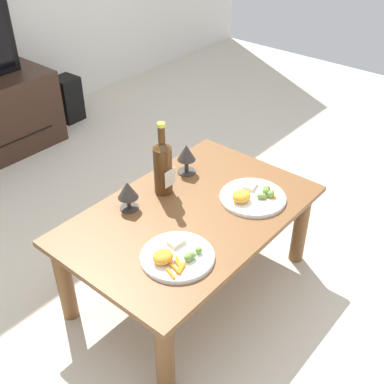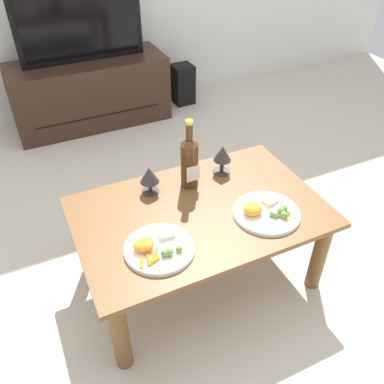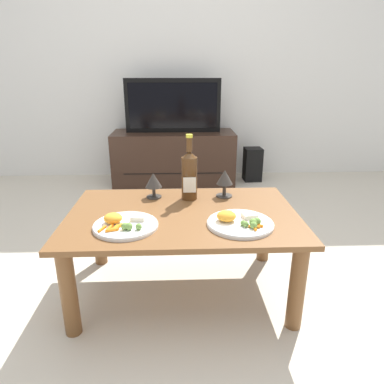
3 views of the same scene
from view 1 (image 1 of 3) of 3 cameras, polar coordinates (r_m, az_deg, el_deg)
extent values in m
plane|color=beige|center=(2.35, -0.15, -10.86)|extent=(6.40, 6.40, 0.00)
cube|color=brown|center=(2.06, -0.17, -2.65)|extent=(1.10, 0.71, 0.03)
cylinder|color=brown|center=(1.83, -3.22, -18.87)|extent=(0.07, 0.07, 0.41)
cylinder|color=brown|center=(2.40, 12.70, -4.02)|extent=(0.07, 0.07, 0.41)
cylinder|color=brown|center=(2.14, -14.83, -10.20)|extent=(0.07, 0.07, 0.41)
cylinder|color=brown|center=(2.64, 1.84, 0.97)|extent=(0.07, 0.07, 0.41)
cube|color=black|center=(3.84, -14.50, 10.62)|extent=(0.18, 0.18, 0.34)
cylinder|color=#4C2D14|center=(2.12, -3.46, 2.57)|extent=(0.08, 0.08, 0.23)
cone|color=#4C2D14|center=(2.06, -3.58, 5.57)|extent=(0.08, 0.08, 0.04)
cylinder|color=#4C2D14|center=(2.03, -3.63, 6.82)|extent=(0.03, 0.03, 0.07)
cylinder|color=yellow|center=(2.01, -3.68, 7.94)|extent=(0.03, 0.03, 0.02)
cube|color=silver|center=(2.11, -2.60, 1.66)|extent=(0.07, 0.00, 0.08)
cylinder|color=#38332D|center=(2.09, -7.43, -1.86)|extent=(0.08, 0.08, 0.01)
cylinder|color=#38332D|center=(2.07, -7.49, -1.21)|extent=(0.02, 0.02, 0.05)
cone|color=#38332D|center=(2.04, -7.63, 0.26)|extent=(0.09, 0.09, 0.08)
cylinder|color=#38332D|center=(2.31, -0.65, 2.42)|extent=(0.09, 0.09, 0.01)
cylinder|color=#38332D|center=(2.29, -0.66, 3.17)|extent=(0.02, 0.02, 0.06)
cone|color=#38332D|center=(2.26, -0.67, 4.71)|extent=(0.09, 0.09, 0.08)
cylinder|color=white|center=(1.83, -1.72, -7.68)|extent=(0.28, 0.28, 0.01)
torus|color=white|center=(1.83, -1.73, -7.49)|extent=(0.28, 0.28, 0.01)
ellipsoid|color=orange|center=(1.79, -3.46, -7.64)|extent=(0.08, 0.07, 0.04)
cube|color=beige|center=(1.87, -1.86, -5.87)|extent=(0.07, 0.06, 0.02)
cylinder|color=orange|center=(1.80, -1.60, -8.26)|extent=(0.04, 0.05, 0.01)
cylinder|color=orange|center=(1.78, -2.21, -8.85)|extent=(0.02, 0.05, 0.01)
cylinder|color=orange|center=(1.78, -1.59, -8.64)|extent=(0.03, 0.05, 0.01)
cylinder|color=orange|center=(1.75, -2.52, -9.64)|extent=(0.03, 0.05, 0.01)
cylinder|color=orange|center=(1.77, -1.23, -9.09)|extent=(0.05, 0.03, 0.01)
cylinder|color=orange|center=(1.77, -1.42, -8.94)|extent=(0.05, 0.02, 0.01)
sphere|color=olive|center=(1.83, 0.79, -6.91)|extent=(0.03, 0.03, 0.03)
sphere|color=olive|center=(1.81, -0.03, -7.52)|extent=(0.03, 0.03, 0.03)
sphere|color=olive|center=(1.81, -0.46, -7.57)|extent=(0.03, 0.03, 0.03)
sphere|color=olive|center=(1.80, -0.47, -7.79)|extent=(0.03, 0.03, 0.03)
cylinder|color=white|center=(2.15, 7.20, -0.67)|extent=(0.29, 0.29, 0.01)
torus|color=white|center=(2.14, 7.22, -0.49)|extent=(0.29, 0.29, 0.01)
ellipsoid|color=orange|center=(2.10, 5.86, -0.50)|extent=(0.09, 0.08, 0.05)
cube|color=beige|center=(2.20, 6.88, 0.77)|extent=(0.07, 0.07, 0.02)
cylinder|color=orange|center=(2.15, 9.33, -0.45)|extent=(0.01, 0.05, 0.01)
cylinder|color=orange|center=(2.15, 9.18, -0.35)|extent=(0.05, 0.02, 0.01)
cylinder|color=orange|center=(2.17, 9.05, 0.04)|extent=(0.05, 0.04, 0.01)
sphere|color=olive|center=(2.15, 8.75, 0.06)|extent=(0.03, 0.03, 0.03)
sphere|color=olive|center=(2.13, 8.46, -0.51)|extent=(0.03, 0.03, 0.03)
sphere|color=olive|center=(2.17, 8.83, 0.37)|extent=(0.03, 0.03, 0.03)
sphere|color=olive|center=(2.13, 8.00, -0.50)|extent=(0.02, 0.02, 0.02)
sphere|color=olive|center=(2.14, 9.29, -0.26)|extent=(0.03, 0.03, 0.03)
camera|label=2|loc=(0.66, 55.23, 13.89)|focal=37.71mm
camera|label=3|loc=(1.44, 52.29, -4.77)|focal=31.91mm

